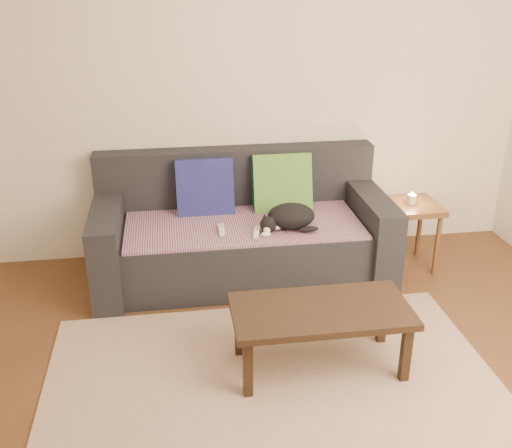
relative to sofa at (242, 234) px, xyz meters
name	(u,v)px	position (x,y,z in m)	size (l,w,h in m)	color
ground	(281,414)	(0.00, -1.57, -0.31)	(4.50, 4.50, 0.00)	brown
back_wall	(233,88)	(0.00, 0.43, 0.99)	(4.50, 0.04, 2.60)	beige
sofa	(242,234)	(0.00, 0.00, 0.00)	(2.10, 0.94, 0.87)	#232328
throw_blanket	(243,224)	(0.00, -0.09, 0.12)	(1.66, 0.74, 0.02)	#44284C
cushion_navy	(205,187)	(-0.25, 0.17, 0.32)	(0.42, 0.10, 0.42)	#13124F
cushion_green	(282,183)	(0.33, 0.17, 0.32)	(0.44, 0.11, 0.44)	#0D563A
cat	(289,217)	(0.30, -0.23, 0.22)	(0.43, 0.33, 0.18)	black
wii_remote_a	(221,230)	(-0.17, -0.22, 0.15)	(0.15, 0.04, 0.03)	white
wii_remote_b	(257,232)	(0.07, -0.30, 0.15)	(0.15, 0.04, 0.03)	white
side_table	(410,215)	(1.25, -0.08, 0.11)	(0.41, 0.41, 0.51)	brown
candle	(412,199)	(1.25, -0.08, 0.24)	(0.06, 0.06, 0.09)	beige
rug	(276,394)	(0.00, -1.42, -0.30)	(2.50, 1.80, 0.01)	tan
coffee_table	(321,316)	(0.29, -1.22, 0.04)	(0.99, 0.49, 0.40)	black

